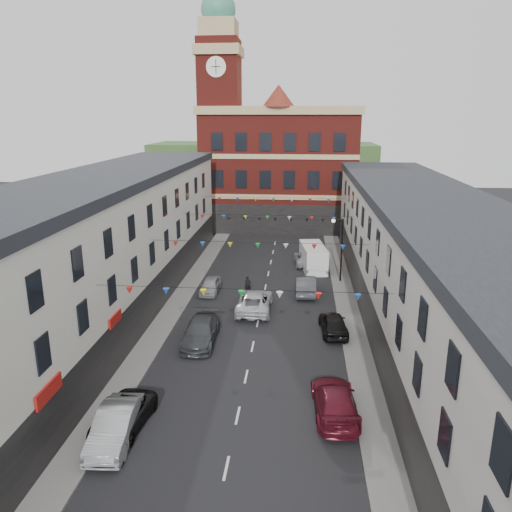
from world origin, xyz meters
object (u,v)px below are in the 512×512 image
(car_left_e, at_px, (210,286))
(car_right_c, at_px, (335,401))
(car_left_b, at_px, (115,426))
(car_right_d, at_px, (334,324))
(street_lamp, at_px, (339,241))
(car_right_e, at_px, (306,285))
(car_left_d, at_px, (200,332))
(white_van, at_px, (313,257))
(car_right_f, at_px, (305,258))
(car_left_c, at_px, (123,416))
(moving_car, at_px, (255,301))
(pedestrian, at_px, (248,285))

(car_left_e, distance_m, car_right_c, 20.05)
(car_left_b, xyz_separation_m, car_right_d, (11.00, 13.15, -0.05))
(street_lamp, relative_size, car_right_e, 1.25)
(car_left_d, height_order, white_van, white_van)
(car_left_d, bearing_deg, street_lamp, 51.79)
(car_right_f, height_order, white_van, white_van)
(street_lamp, relative_size, car_right_c, 1.13)
(car_left_c, distance_m, car_right_e, 22.19)
(moving_car, bearing_deg, car_left_d, 62.78)
(car_left_e, distance_m, car_right_d, 12.68)
(car_left_d, relative_size, car_left_e, 1.39)
(car_right_d, height_order, car_right_f, car_right_d)
(car_left_e, height_order, car_right_f, car_right_f)
(car_left_e, height_order, white_van, white_van)
(car_left_c, relative_size, car_right_d, 1.05)
(car_left_d, bearing_deg, white_van, 64.14)
(car_left_b, distance_m, car_left_c, 1.03)
(street_lamp, height_order, car_right_c, street_lamp)
(car_left_e, bearing_deg, car_right_f, 48.12)
(car_left_c, relative_size, white_van, 0.84)
(car_left_c, relative_size, car_right_c, 0.86)
(car_right_e, distance_m, pedestrian, 5.04)
(street_lamp, distance_m, car_right_d, 11.87)
(car_right_d, bearing_deg, pedestrian, -52.87)
(moving_car, bearing_deg, car_left_c, 72.62)
(car_left_b, bearing_deg, car_right_f, 69.28)
(car_left_c, height_order, white_van, white_van)
(car_right_f, bearing_deg, car_left_e, 43.16)
(car_right_c, bearing_deg, white_van, -91.92)
(car_right_e, bearing_deg, pedestrian, 3.98)
(street_lamp, distance_m, car_right_e, 5.41)
(car_right_e, relative_size, car_right_f, 1.02)
(street_lamp, xyz_separation_m, car_left_d, (-10.15, -13.67, -3.13))
(street_lamp, bearing_deg, car_left_e, -161.14)
(car_right_c, bearing_deg, car_left_c, 8.14)
(car_left_c, distance_m, moving_car, 16.70)
(street_lamp, relative_size, car_left_c, 1.31)
(car_right_e, bearing_deg, moving_car, 46.46)
(car_right_c, relative_size, moving_car, 0.94)
(pedestrian, bearing_deg, car_left_b, -115.93)
(car_right_d, bearing_deg, street_lamp, -100.02)
(car_left_b, bearing_deg, car_right_c, 12.82)
(car_right_f, bearing_deg, car_left_c, 67.35)
(street_lamp, height_order, pedestrian, street_lamp)
(car_left_e, bearing_deg, pedestrian, 2.65)
(car_left_e, xyz_separation_m, car_right_e, (8.27, 0.54, 0.14))
(car_left_c, height_order, pedestrian, pedestrian)
(car_left_c, relative_size, moving_car, 0.81)
(car_right_e, bearing_deg, white_van, -96.28)
(pedestrian, bearing_deg, car_right_f, 46.32)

